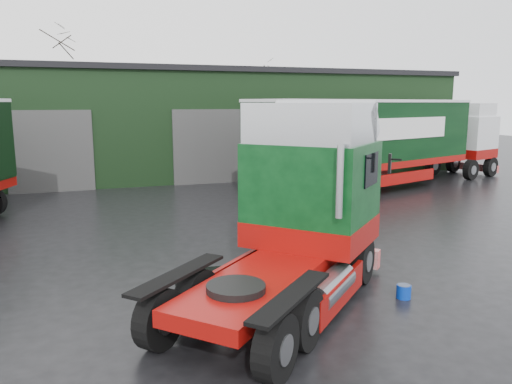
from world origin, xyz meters
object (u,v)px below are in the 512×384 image
(warehouse, at_px, (186,121))
(hero_tractor, at_px, (277,209))
(lorry_right, at_px, (367,146))
(tree_back_b, at_px, (252,110))
(wash_bucket, at_px, (404,292))
(tree_back_a, at_px, (58,97))

(warehouse, relative_size, hero_tractor, 4.58)
(lorry_right, height_order, tree_back_b, tree_back_b)
(lorry_right, height_order, wash_bucket, lorry_right)
(tree_back_a, relative_size, tree_back_b, 1.27)
(warehouse, height_order, wash_bucket, warehouse)
(tree_back_b, bearing_deg, hero_tractor, -108.30)
(hero_tractor, bearing_deg, warehouse, 129.70)
(lorry_right, relative_size, wash_bucket, 53.31)
(wash_bucket, bearing_deg, tree_back_b, 76.58)
(hero_tractor, height_order, tree_back_a, tree_back_a)
(hero_tractor, height_order, wash_bucket, hero_tractor)
(hero_tractor, relative_size, wash_bucket, 21.84)
(hero_tractor, xyz_separation_m, tree_back_b, (10.91, 33.00, 1.55))
(lorry_right, height_order, tree_back_a, tree_back_a)
(wash_bucket, bearing_deg, lorry_right, 61.70)
(warehouse, bearing_deg, wash_bucket, -89.90)
(lorry_right, xyz_separation_m, tree_back_a, (-14.69, 21.00, 2.48))
(warehouse, xyz_separation_m, tree_back_b, (8.00, 10.00, 0.59))
(lorry_right, xyz_separation_m, tree_back_b, (1.31, 21.00, 1.48))
(wash_bucket, bearing_deg, warehouse, 90.10)
(warehouse, xyz_separation_m, lorry_right, (6.69, -11.00, -0.89))
(warehouse, relative_size, tree_back_a, 3.41)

